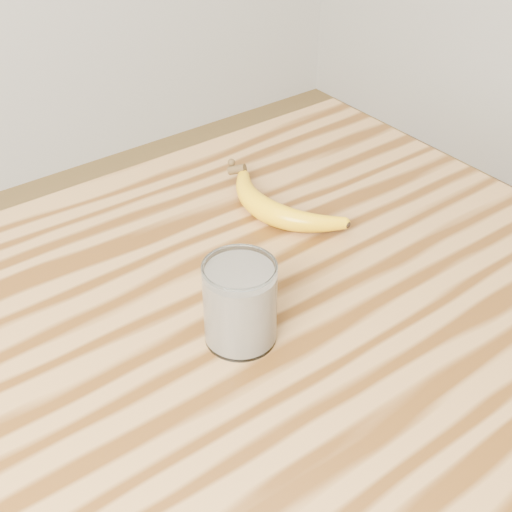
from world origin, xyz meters
TOP-DOWN VIEW (x-y plane):
  - table at (0.00, 0.00)m, footprint 1.20×0.80m
  - smoothie_glass at (0.05, -0.05)m, footprint 0.09×0.09m
  - banana at (0.23, 0.13)m, footprint 0.16×0.31m

SIDE VIEW (x-z plane):
  - table at x=0.00m, z-range 0.32..1.22m
  - banana at x=0.23m, z-range 0.90..0.94m
  - smoothie_glass at x=0.05m, z-range 0.90..1.01m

